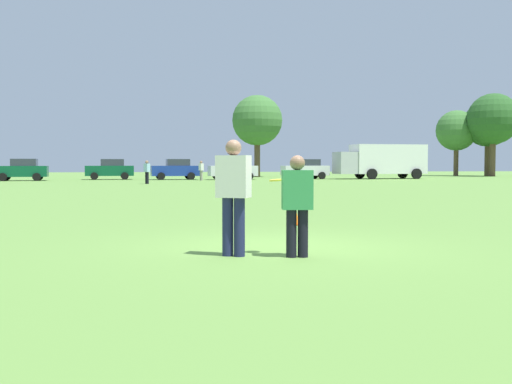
{
  "coord_description": "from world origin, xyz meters",
  "views": [
    {
      "loc": [
        -2.18,
        -10.34,
        1.45
      ],
      "look_at": [
        -0.27,
        0.76,
        0.93
      ],
      "focal_mm": 43.13,
      "sensor_mm": 36.0,
      "label": 1
    }
  ],
  "objects_px": {
    "frisbee": "(278,180)",
    "player_thrower": "(233,191)",
    "player_defender": "(297,200)",
    "box_truck": "(382,160)",
    "parked_car_far_right": "(306,169)",
    "parked_car_mid_left": "(22,170)",
    "traffic_cone": "(295,215)",
    "bystander_field_marshal": "(201,169)",
    "parked_car_mid_right": "(176,169)",
    "parked_car_near_right": "(233,169)",
    "bystander_sideline_watcher": "(147,171)",
    "parked_car_center": "(110,169)"
  },
  "relations": [
    {
      "from": "parked_car_near_right",
      "to": "box_truck",
      "type": "relative_size",
      "value": 0.5
    },
    {
      "from": "player_thrower",
      "to": "bystander_field_marshal",
      "type": "relative_size",
      "value": 1.1
    },
    {
      "from": "parked_car_center",
      "to": "box_truck",
      "type": "relative_size",
      "value": 0.5
    },
    {
      "from": "parked_car_far_right",
      "to": "parked_car_mid_right",
      "type": "bearing_deg",
      "value": -179.96
    },
    {
      "from": "parked_car_mid_right",
      "to": "parked_car_near_right",
      "type": "relative_size",
      "value": 1.0
    },
    {
      "from": "frisbee",
      "to": "parked_car_center",
      "type": "distance_m",
      "value": 46.93
    },
    {
      "from": "traffic_cone",
      "to": "player_thrower",
      "type": "bearing_deg",
      "value": -114.3
    },
    {
      "from": "player_thrower",
      "to": "frisbee",
      "type": "relative_size",
      "value": 6.71
    },
    {
      "from": "traffic_cone",
      "to": "parked_car_far_right",
      "type": "bearing_deg",
      "value": 75.28
    },
    {
      "from": "parked_car_center",
      "to": "parked_car_mid_right",
      "type": "relative_size",
      "value": 1.0
    },
    {
      "from": "player_defender",
      "to": "frisbee",
      "type": "height_order",
      "value": "player_defender"
    },
    {
      "from": "bystander_field_marshal",
      "to": "bystander_sideline_watcher",
      "type": "bearing_deg",
      "value": -119.28
    },
    {
      "from": "player_thrower",
      "to": "parked_car_center",
      "type": "relative_size",
      "value": 0.42
    },
    {
      "from": "player_defender",
      "to": "parked_car_mid_right",
      "type": "xyz_separation_m",
      "value": [
        -0.01,
        45.74,
        0.04
      ]
    },
    {
      "from": "player_thrower",
      "to": "parked_car_center",
      "type": "xyz_separation_m",
      "value": [
        -4.81,
        46.68,
        -0.1
      ]
    },
    {
      "from": "frisbee",
      "to": "box_truck",
      "type": "height_order",
      "value": "box_truck"
    },
    {
      "from": "parked_car_far_right",
      "to": "bystander_sideline_watcher",
      "type": "bearing_deg",
      "value": -142.12
    },
    {
      "from": "traffic_cone",
      "to": "bystander_sideline_watcher",
      "type": "distance_m",
      "value": 29.97
    },
    {
      "from": "frisbee",
      "to": "bystander_field_marshal",
      "type": "bearing_deg",
      "value": 86.98
    },
    {
      "from": "parked_car_far_right",
      "to": "bystander_sideline_watcher",
      "type": "height_order",
      "value": "parked_car_far_right"
    },
    {
      "from": "box_truck",
      "to": "parked_car_far_right",
      "type": "bearing_deg",
      "value": 174.57
    },
    {
      "from": "parked_car_mid_left",
      "to": "traffic_cone",
      "type": "bearing_deg",
      "value": -70.67
    },
    {
      "from": "parked_car_mid_left",
      "to": "parked_car_mid_right",
      "type": "bearing_deg",
      "value": 6.25
    },
    {
      "from": "parked_car_center",
      "to": "box_truck",
      "type": "height_order",
      "value": "box_truck"
    },
    {
      "from": "bystander_sideline_watcher",
      "to": "parked_car_center",
      "type": "bearing_deg",
      "value": 104.94
    },
    {
      "from": "parked_car_mid_right",
      "to": "bystander_field_marshal",
      "type": "bearing_deg",
      "value": -57.83
    },
    {
      "from": "parked_car_center",
      "to": "parked_car_far_right",
      "type": "xyz_separation_m",
      "value": [
        17.62,
        -1.22,
        0.0
      ]
    },
    {
      "from": "parked_car_near_right",
      "to": "bystander_sideline_watcher",
      "type": "xyz_separation_m",
      "value": [
        -7.47,
        -10.01,
        0.01
      ]
    },
    {
      "from": "frisbee",
      "to": "parked_car_center",
      "type": "height_order",
      "value": "parked_car_center"
    },
    {
      "from": "player_thrower",
      "to": "player_defender",
      "type": "relative_size",
      "value": 1.16
    },
    {
      "from": "parked_car_near_right",
      "to": "bystander_field_marshal",
      "type": "xyz_separation_m",
      "value": [
        -3.01,
        -2.06,
        0.01
      ]
    },
    {
      "from": "player_defender",
      "to": "parked_car_mid_left",
      "type": "relative_size",
      "value": 0.37
    },
    {
      "from": "parked_car_far_right",
      "to": "player_defender",
      "type": "bearing_deg",
      "value": -104.53
    },
    {
      "from": "player_thrower",
      "to": "parked_car_far_right",
      "type": "height_order",
      "value": "same"
    },
    {
      "from": "player_defender",
      "to": "box_truck",
      "type": "distance_m",
      "value": 48.91
    },
    {
      "from": "parked_car_mid_right",
      "to": "parked_car_far_right",
      "type": "bearing_deg",
      "value": 0.04
    },
    {
      "from": "parked_car_far_right",
      "to": "bystander_field_marshal",
      "type": "height_order",
      "value": "parked_car_far_right"
    },
    {
      "from": "frisbee",
      "to": "parked_car_mid_left",
      "type": "distance_m",
      "value": 45.73
    },
    {
      "from": "traffic_cone",
      "to": "parked_car_far_right",
      "type": "relative_size",
      "value": 0.11
    },
    {
      "from": "frisbee",
      "to": "player_thrower",
      "type": "bearing_deg",
      "value": -173.74
    },
    {
      "from": "player_thrower",
      "to": "bystander_sideline_watcher",
      "type": "bearing_deg",
      "value": 92.53
    },
    {
      "from": "player_defender",
      "to": "parked_car_center",
      "type": "bearing_deg",
      "value": 97.0
    },
    {
      "from": "parked_car_mid_right",
      "to": "bystander_sideline_watcher",
      "type": "distance_m",
      "value": 11.41
    },
    {
      "from": "frisbee",
      "to": "parked_car_mid_left",
      "type": "relative_size",
      "value": 0.06
    },
    {
      "from": "bystander_sideline_watcher",
      "to": "frisbee",
      "type": "bearing_deg",
      "value": -86.26
    },
    {
      "from": "parked_car_center",
      "to": "parked_car_far_right",
      "type": "distance_m",
      "value": 17.67
    },
    {
      "from": "traffic_cone",
      "to": "parked_car_mid_left",
      "type": "height_order",
      "value": "parked_car_mid_left"
    },
    {
      "from": "player_thrower",
      "to": "player_defender",
      "type": "distance_m",
      "value": 1.0
    },
    {
      "from": "parked_car_far_right",
      "to": "frisbee",
      "type": "bearing_deg",
      "value": -104.92
    },
    {
      "from": "player_thrower",
      "to": "parked_car_near_right",
      "type": "distance_m",
      "value": 44.73
    }
  ]
}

